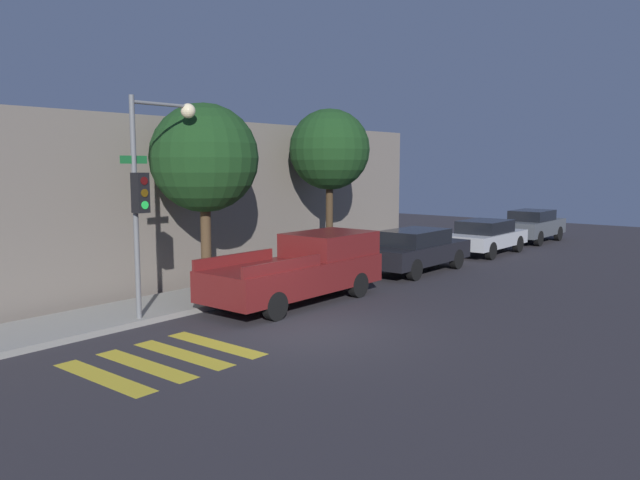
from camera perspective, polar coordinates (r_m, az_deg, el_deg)
The scene contains 11 objects.
ground_plane at distance 14.00m, azimuth -1.09°, elevation -8.33°, with size 60.00×60.00×0.00m, color #2D2B30.
sidewalk at distance 17.01m, azimuth -12.27°, elevation -5.49°, with size 26.00×2.21×0.14m, color gray.
building_row at distance 20.39m, azimuth -20.37°, elevation 3.20°, with size 26.00×6.00×5.02m, color slate.
crosswalk at distance 12.40m, azimuth -14.07°, elevation -10.56°, with size 3.03×2.60×0.00m.
traffic_light_pole at distance 14.90m, azimuth -15.24°, elevation 5.68°, with size 2.11×0.56×5.22m.
pickup_truck at distance 16.83m, azimuth -1.54°, elevation -2.58°, with size 5.43×1.96×1.78m.
sedan_near_corner at distance 21.63m, azimuth 8.77°, elevation -0.86°, with size 4.68×1.79×1.47m.
sedan_middle at distance 26.56m, azimuth 14.91°, elevation 0.36°, with size 4.39×1.88×1.40m.
sedan_far_end at distance 31.35m, azimuth 18.85°, elevation 1.30°, with size 4.24×1.80×1.52m.
tree_near_corner at distance 17.12m, azimuth -10.54°, elevation 7.32°, with size 2.92×2.92×5.32m.
tree_midblock at distance 21.04m, azimuth 0.88°, elevation 8.21°, with size 2.70×2.70×5.53m.
Camera 1 is at (-10.29, -8.75, 3.68)m, focal length 35.00 mm.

